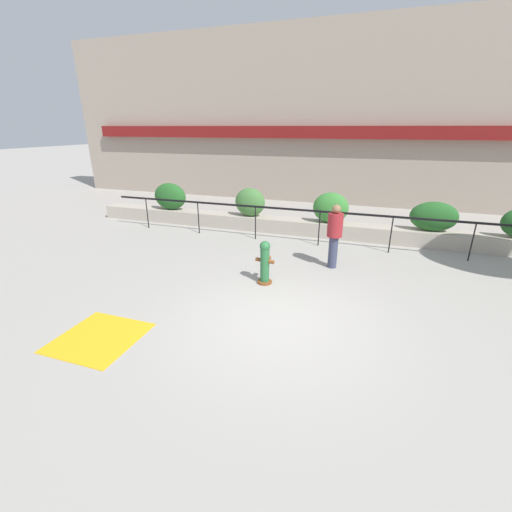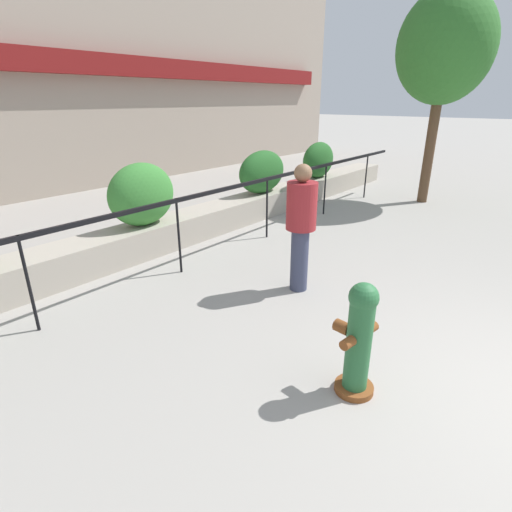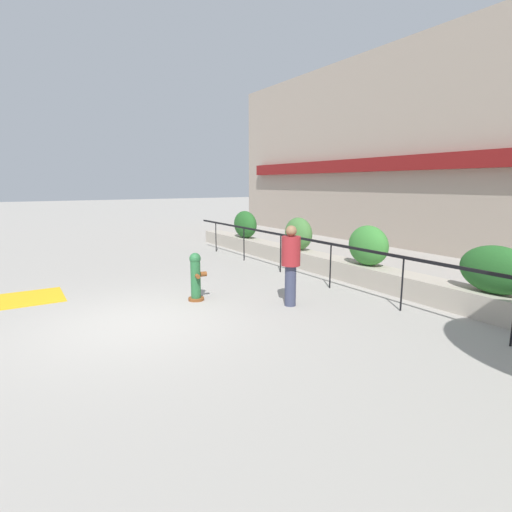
% 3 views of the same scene
% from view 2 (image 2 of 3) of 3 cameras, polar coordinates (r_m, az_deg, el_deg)
% --- Properties ---
extents(planter_wall_low, '(18.00, 0.70, 0.50)m').
position_cam_2_polar(planter_wall_low, '(7.00, -16.63, 2.00)').
color(planter_wall_low, '#ADA393').
rests_on(planter_wall_low, ground).
extents(fence_railing_segment, '(15.00, 0.05, 1.15)m').
position_cam_2_polar(fence_railing_segment, '(5.93, -11.27, 6.81)').
color(fence_railing_segment, black).
rests_on(fence_railing_segment, ground).
extents(hedge_bush_2, '(1.20, 0.70, 1.03)m').
position_cam_2_polar(hedge_bush_2, '(6.90, -16.01, 8.43)').
color(hedge_bush_2, '#387F33').
rests_on(hedge_bush_2, planter_wall_low).
extents(hedge_bush_3, '(1.41, 0.59, 0.93)m').
position_cam_2_polar(hedge_bush_3, '(9.07, 0.89, 11.92)').
color(hedge_bush_3, '#235B23').
rests_on(hedge_bush_3, planter_wall_low).
extents(hedge_bush_4, '(1.24, 0.56, 0.93)m').
position_cam_2_polar(hedge_bush_4, '(11.04, 8.90, 13.39)').
color(hedge_bush_4, '#235B23').
rests_on(hedge_bush_4, planter_wall_low).
extents(fire_hydrant, '(0.48, 0.45, 1.08)m').
position_cam_2_polar(fire_hydrant, '(3.63, 14.47, -11.35)').
color(fire_hydrant, brown).
rests_on(fire_hydrant, ground).
extents(street_tree, '(2.36, 2.13, 4.82)m').
position_cam_2_polar(street_tree, '(11.07, 25.43, 25.23)').
color(street_tree, brown).
rests_on(street_tree, ground).
extents(pedestrian, '(0.55, 0.55, 1.73)m').
position_cam_2_polar(pedestrian, '(5.29, 6.44, 4.99)').
color(pedestrian, '#383D56').
rests_on(pedestrian, ground).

